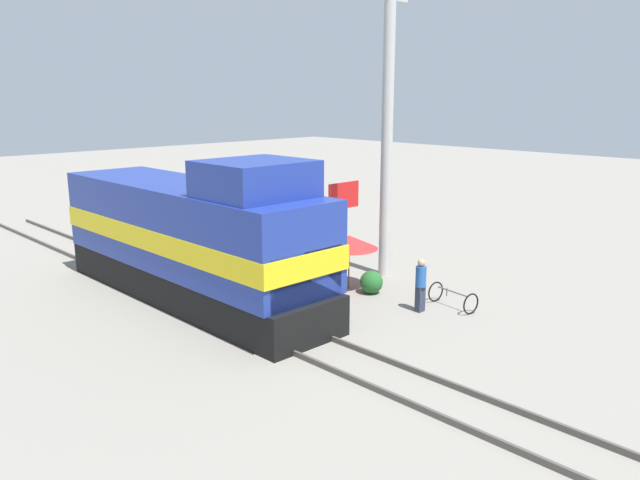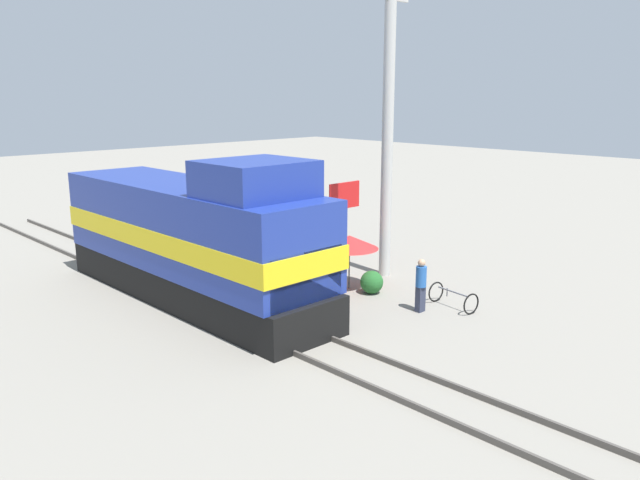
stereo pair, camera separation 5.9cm
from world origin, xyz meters
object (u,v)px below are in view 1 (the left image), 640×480
Objects in this scene: utility_pole at (387,123)px; person_bystander at (421,283)px; billboard_sign at (344,202)px; locomotive at (195,239)px; bicycle at (453,297)px; vendor_umbrella at (349,242)px.

utility_pole reaches higher than person_bystander.
billboard_sign is (0.96, 3.07, -3.39)m from utility_pole.
locomotive is at bearing 160.75° from utility_pole.
locomotive is at bearing -40.42° from bicycle.
billboard_sign is at bearing 5.00° from locomotive.
person_bystander is (-3.32, -6.56, -1.42)m from billboard_sign.
utility_pole reaches higher than bicycle.
utility_pole is 5.50× the size of vendor_umbrella.
vendor_umbrella is 1.19× the size of person_bystander.
locomotive is 8.65m from bicycle.
locomotive is at bearing -175.00° from billboard_sign.
person_bystander is (4.48, -5.88, -1.18)m from locomotive.
billboard_sign is at bearing 72.69° from utility_pole.
bicycle is at bearing -26.21° from person_bystander.
vendor_umbrella is at bearing -29.22° from locomotive.
utility_pole is 6.56× the size of person_bystander.
billboard_sign reaches higher than bicycle.
vendor_umbrella is 1.25× the size of bicycle.
vendor_umbrella reaches higher than bicycle.
vendor_umbrella is at bearing -174.51° from utility_pole.
utility_pole is 4.67m from billboard_sign.
person_bystander is (-2.36, -3.49, -4.81)m from utility_pole.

